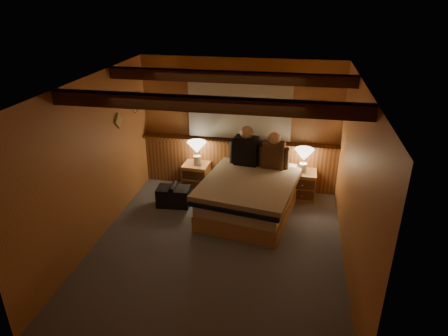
% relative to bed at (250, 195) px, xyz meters
% --- Properties ---
extents(floor, '(4.20, 4.20, 0.00)m').
position_rel_bed_xyz_m(floor, '(-0.34, -1.07, -0.33)').
color(floor, '#4D525C').
rests_on(floor, ground).
extents(ceiling, '(4.20, 4.20, 0.00)m').
position_rel_bed_xyz_m(ceiling, '(-0.34, -1.07, 2.07)').
color(ceiling, '#D8A651').
rests_on(ceiling, wall_back).
extents(wall_back, '(3.60, 0.00, 3.60)m').
position_rel_bed_xyz_m(wall_back, '(-0.34, 1.03, 0.87)').
color(wall_back, '#BC7A43').
rests_on(wall_back, floor).
extents(wall_left, '(0.00, 4.20, 4.20)m').
position_rel_bed_xyz_m(wall_left, '(-2.14, -1.07, 0.87)').
color(wall_left, '#BC7A43').
rests_on(wall_left, floor).
extents(wall_right, '(0.00, 4.20, 4.20)m').
position_rel_bed_xyz_m(wall_right, '(1.46, -1.07, 0.87)').
color(wall_right, '#BC7A43').
rests_on(wall_right, floor).
extents(wall_front, '(3.60, 0.00, 3.60)m').
position_rel_bed_xyz_m(wall_front, '(-0.34, -3.17, 0.87)').
color(wall_front, '#BC7A43').
rests_on(wall_front, floor).
extents(wainscot, '(3.60, 0.23, 0.94)m').
position_rel_bed_xyz_m(wainscot, '(-0.34, 0.97, 0.16)').
color(wainscot, brown).
rests_on(wainscot, wall_back).
extents(curtain_window, '(2.18, 0.09, 1.11)m').
position_rel_bed_xyz_m(curtain_window, '(-0.34, 0.96, 1.20)').
color(curtain_window, '#3F230F').
rests_on(curtain_window, wall_back).
extents(ceiling_beams, '(3.60, 1.65, 0.16)m').
position_rel_bed_xyz_m(ceiling_beams, '(-0.34, -0.92, 1.98)').
color(ceiling_beams, '#3F230F').
rests_on(ceiling_beams, ceiling).
extents(coat_rail, '(0.05, 0.55, 0.24)m').
position_rel_bed_xyz_m(coat_rail, '(-2.06, 0.51, 1.34)').
color(coat_rail, silver).
rests_on(coat_rail, wall_left).
extents(framed_print, '(0.30, 0.04, 0.25)m').
position_rel_bed_xyz_m(framed_print, '(1.01, 1.01, 1.22)').
color(framed_print, tan).
rests_on(framed_print, wall_back).
extents(bed, '(1.69, 2.04, 0.63)m').
position_rel_bed_xyz_m(bed, '(0.00, 0.00, 0.00)').
color(bed, tan).
rests_on(bed, floor).
extents(nightstand_left, '(0.48, 0.44, 0.50)m').
position_rel_bed_xyz_m(nightstand_left, '(-1.09, 0.70, -0.07)').
color(nightstand_left, tan).
rests_on(nightstand_left, floor).
extents(nightstand_right, '(0.47, 0.43, 0.51)m').
position_rel_bed_xyz_m(nightstand_right, '(0.86, 0.70, -0.07)').
color(nightstand_right, tan).
rests_on(nightstand_right, floor).
extents(lamp_left, '(0.34, 0.34, 0.45)m').
position_rel_bed_xyz_m(lamp_left, '(-1.07, 0.68, 0.49)').
color(lamp_left, white).
rests_on(lamp_left, nightstand_left).
extents(lamp_right, '(0.33, 0.33, 0.43)m').
position_rel_bed_xyz_m(lamp_right, '(0.85, 0.69, 0.49)').
color(lamp_right, white).
rests_on(lamp_right, nightstand_right).
extents(person_left, '(0.60, 0.28, 0.73)m').
position_rel_bed_xyz_m(person_left, '(-0.15, 0.60, 0.59)').
color(person_left, black).
rests_on(person_left, bed).
extents(person_right, '(0.54, 0.25, 0.66)m').
position_rel_bed_xyz_m(person_right, '(0.32, 0.55, 0.56)').
color(person_right, '#482D1C').
rests_on(person_right, bed).
extents(duffel_bag, '(0.58, 0.37, 0.40)m').
position_rel_bed_xyz_m(duffel_bag, '(-1.33, 0.01, -0.15)').
color(duffel_bag, black).
rests_on(duffel_bag, floor).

